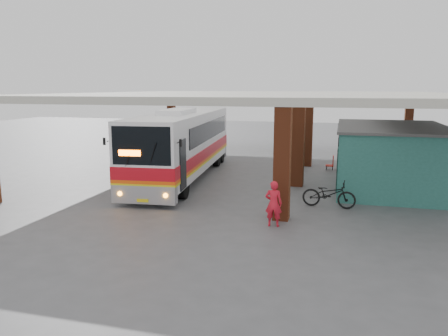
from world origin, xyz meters
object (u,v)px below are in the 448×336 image
red_chair (331,163)px  motorcycle (329,194)px  coach_bus (183,144)px  pedestrian (274,204)px

red_chair → motorcycle: bearing=-88.9°
coach_bus → red_chair: 9.30m
coach_bus → red_chair: coach_bus is taller
pedestrian → red_chair: size_ratio=1.92×
pedestrian → red_chair: (1.73, 11.93, -0.44)m
motorcycle → pedestrian: pedestrian is taller
coach_bus → pedestrian: (6.19, -7.29, -1.07)m
motorcycle → pedestrian: 3.64m
coach_bus → pedestrian: coach_bus is taller
pedestrian → red_chair: 12.06m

